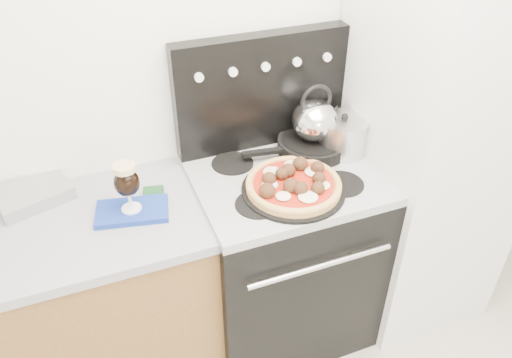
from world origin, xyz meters
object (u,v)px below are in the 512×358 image
pizza_pan (293,190)px  fridge (430,139)px  oven_mitt (132,211)px  base_cabinet (33,325)px  stove_body (282,257)px  skillet (313,144)px  pizza (294,183)px  stock_pot (342,137)px  tea_kettle (315,117)px  beer_glass (128,187)px

pizza_pan → fridge: bearing=7.5°
oven_mitt → pizza_pan: (0.61, -0.12, 0.02)m
base_cabinet → pizza_pan: size_ratio=3.53×
stove_body → base_cabinet: bearing=178.7°
fridge → oven_mitt: (-1.33, 0.02, -0.04)m
stove_body → oven_mitt: bearing=-179.7°
base_cabinet → stove_body: stove_body is taller
fridge → pizza_pan: bearing=-172.5°
base_cabinet → skillet: bearing=4.5°
base_cabinet → pizza: pizza is taller
fridge → stock_pot: size_ratio=9.25×
fridge → stove_body: bearing=178.0°
stove_body → stock_pot: 0.63m
stock_pot → pizza_pan: bearing=-149.3°
fridge → pizza_pan: 0.73m
fridge → pizza: (-0.72, -0.09, 0.01)m
base_cabinet → fridge: (1.80, -0.05, 0.52)m
base_cabinet → skillet: 1.40m
fridge → pizza: size_ratio=5.08×
stove_body → pizza: pizza is taller
pizza_pan → tea_kettle: (0.21, 0.25, 0.16)m
base_cabinet → skillet: (1.29, 0.10, 0.52)m
beer_glass → stock_pot: size_ratio=0.99×
fridge → oven_mitt: 1.34m
base_cabinet → fridge: fridge is taller
stove_body → tea_kettle: size_ratio=4.08×
pizza → pizza_pan: bearing=180.0°
fridge → pizza: 0.73m
skillet → stock_pot: bearing=-26.4°
beer_glass → skillet: (0.82, 0.13, -0.08)m
oven_mitt → stock_pot: stock_pot is taller
beer_glass → stock_pot: bearing=4.5°
tea_kettle → stock_pot: 0.15m
oven_mitt → skillet: skillet is taller
fridge → pizza_pan: size_ratio=4.62×
base_cabinet → oven_mitt: 0.67m
pizza_pan → tea_kettle: bearing=49.9°
oven_mitt → beer_glass: size_ratio=1.32×
stock_pot → base_cabinet: bearing=-178.2°
skillet → tea_kettle: tea_kettle is taller
base_cabinet → pizza: size_ratio=3.88×
base_cabinet → oven_mitt: bearing=-3.5°
skillet → stock_pot: size_ratio=1.52×
base_cabinet → pizza: (1.09, -0.14, 0.53)m
stove_body → beer_glass: (-0.63, -0.00, 0.58)m
stove_body → stock_pot: (0.30, 0.07, 0.55)m
stove_body → pizza: 0.53m
oven_mitt → beer_glass: 0.11m
base_cabinet → skillet: skillet is taller
beer_glass → pizza_pan: (0.61, -0.12, -0.10)m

